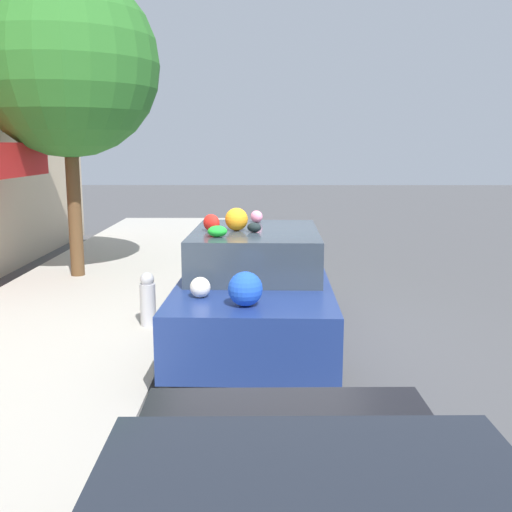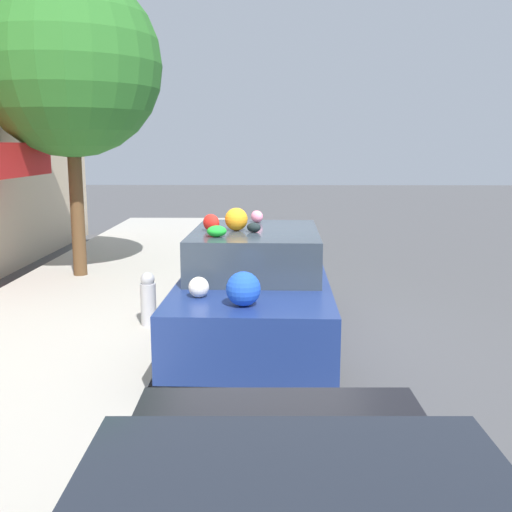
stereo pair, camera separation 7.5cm
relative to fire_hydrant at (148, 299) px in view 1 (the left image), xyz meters
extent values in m
plane|color=#4C4C4F|center=(-0.30, -1.47, -0.45)|extent=(60.00, 60.00, 0.00)
cube|color=#B2ADA3|center=(-0.30, 1.23, -0.40)|extent=(24.00, 3.20, 0.11)
cylinder|color=brown|center=(3.04, 1.82, 0.93)|extent=(0.24, 0.24, 2.56)
sphere|color=#2D7228|center=(3.04, 1.82, 3.31)|extent=(3.14, 3.14, 3.14)
cylinder|color=#B2B2B7|center=(0.00, 0.00, -0.07)|extent=(0.20, 0.20, 0.55)
sphere|color=#B2B2B7|center=(0.00, 0.00, 0.26)|extent=(0.18, 0.18, 0.18)
cube|color=navy|center=(-0.30, -1.40, 0.16)|extent=(4.39, 1.79, 0.64)
cube|color=#333D47|center=(-0.48, -1.39, 0.72)|extent=(2.00, 1.52, 0.49)
cylinder|color=black|center=(1.06, -0.68, -0.16)|extent=(0.58, 0.20, 0.58)
cylinder|color=black|center=(1.02, -2.20, -0.16)|extent=(0.58, 0.20, 0.58)
cylinder|color=black|center=(-1.63, -0.60, -0.16)|extent=(0.58, 0.20, 0.58)
cylinder|color=black|center=(-1.67, -2.12, -0.16)|extent=(0.58, 0.20, 0.58)
sphere|color=white|center=(-1.75, -0.85, 0.58)|extent=(0.24, 0.24, 0.20)
ellipsoid|color=green|center=(1.07, -0.84, 0.54)|extent=(0.27, 0.22, 0.13)
ellipsoid|color=white|center=(1.37, -2.00, 0.58)|extent=(0.38, 0.35, 0.20)
sphere|color=purple|center=(1.20, -2.02, 0.58)|extent=(0.22, 0.22, 0.20)
ellipsoid|color=green|center=(-1.02, -0.98, 1.03)|extent=(0.25, 0.25, 0.12)
ellipsoid|color=black|center=(-0.67, -1.38, 1.03)|extent=(0.22, 0.22, 0.11)
sphere|color=orange|center=(-0.54, -1.17, 1.11)|extent=(0.38, 0.38, 0.27)
ellipsoid|color=green|center=(0.88, -1.38, 0.61)|extent=(0.26, 0.32, 0.27)
sphere|color=#905937|center=(0.55, -1.75, 0.59)|extent=(0.27, 0.27, 0.22)
sphere|color=blue|center=(-2.07, -1.30, 0.64)|extent=(0.36, 0.36, 0.33)
ellipsoid|color=pink|center=(0.22, -1.40, 1.05)|extent=(0.23, 0.22, 0.15)
ellipsoid|color=red|center=(-0.61, -0.88, 1.07)|extent=(0.30, 0.28, 0.20)
camera|label=1|loc=(-7.47, -1.42, 1.95)|focal=42.00mm
camera|label=2|loc=(-7.47, -1.50, 1.95)|focal=42.00mm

